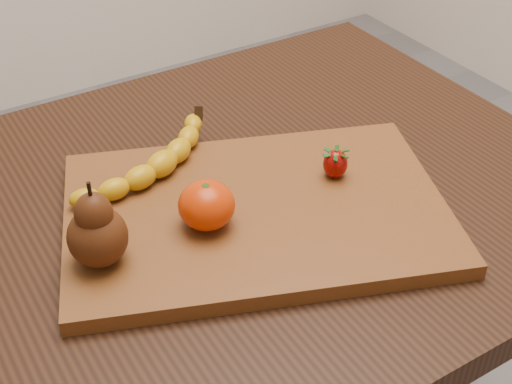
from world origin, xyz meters
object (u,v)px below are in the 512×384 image
pear (95,223)px  mandarin (207,205)px  table (203,265)px  cutting_board (256,212)px

pear → mandarin: pear is taller
table → mandarin: bearing=-107.6°
table → cutting_board: 0.13m
pear → mandarin: 0.13m
cutting_board → pear: pear is taller
table → mandarin: mandarin is taller
table → cutting_board: cutting_board is taller
cutting_board → pear: 0.20m
table → cutting_board: (0.05, -0.06, 0.11)m
pear → cutting_board: bearing=-1.8°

